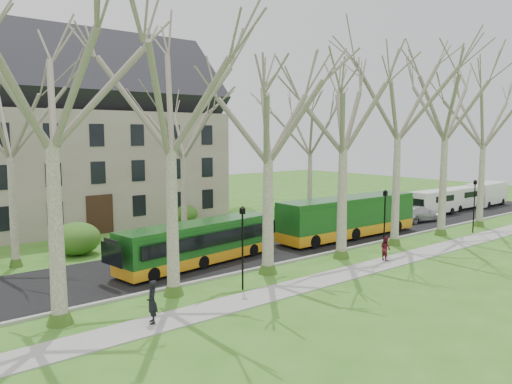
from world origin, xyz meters
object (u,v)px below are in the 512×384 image
Objects in this scene: van_b at (461,198)px; pedestrian_a at (152,302)px; bus_lead at (198,243)px; bus_follow at (349,216)px; van_a at (433,203)px; sedan at (418,214)px; pedestrian_b at (386,248)px; van_c at (487,194)px.

van_b reaches higher than pedestrian_a.
bus_lead is 9.74m from pedestrian_a.
van_a is at bearing 7.60° from bus_follow.
bus_follow is at bearing -173.08° from van_b.
bus_follow is (13.65, -0.38, 0.26)m from bus_lead.
bus_follow is 6.99× the size of pedestrian_a.
van_a is at bearing -66.96° from sedan.
pedestrian_b reaches higher than sedan.
van_a is 5.86m from van_b.
van_b is at bearing -55.88° from pedestrian_b.
van_c is (10.71, -0.18, 0.09)m from van_a.
van_a is 2.99× the size of pedestrian_a.
pedestrian_b is at bearing 123.80° from sedan.
bus_lead is at bearing 71.19° from pedestrian_b.
pedestrian_b is at bearing -120.04° from bus_follow.
bus_follow reaches higher than sedan.
van_c reaches higher than van_b.
pedestrian_a is at bearing -166.73° from van_b.
van_c is at bearing -59.64° from pedestrian_b.
pedestrian_a is at bearing 106.40° from pedestrian_b.
sedan is 10.30m from van_b.
pedestrian_b is (9.81, -6.69, -0.60)m from bus_lead.
van_a is at bearing 175.66° from van_c.
van_c reaches higher than pedestrian_b.
bus_follow reaches higher than van_c.
van_b is 41.93m from pedestrian_a.
van_c is 30.32m from pedestrian_b.
sedan is 15.80m from pedestrian_b.
sedan is 15.08m from van_c.
pedestrian_a reaches higher than sedan.
bus_follow is 8.56× the size of pedestrian_b.
bus_lead is 1.83× the size of van_c.
van_c is at bearing 1.95° from van_a.
bus_follow is 2.58× the size of sedan.
van_c is (15.04, 0.97, 0.56)m from sedan.
bus_follow is at bearing 125.68° from pedestrian_a.
van_c is (4.85, -0.46, 0.12)m from van_b.
pedestrian_a is (-45.91, -8.05, -0.37)m from van_c.
van_b is 2.91× the size of pedestrian_a.
pedestrian_b is (-29.30, -7.78, -0.54)m from van_c.
sedan is 0.93× the size of van_b.
sedan is 0.91× the size of van_a.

